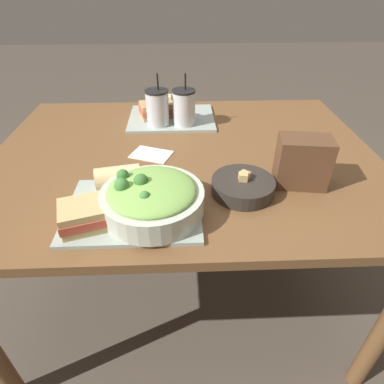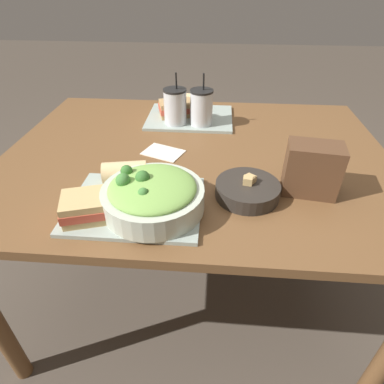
% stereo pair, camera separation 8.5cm
% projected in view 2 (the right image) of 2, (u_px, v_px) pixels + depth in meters
% --- Properties ---
extents(ground_plane, '(12.00, 12.00, 0.00)m').
position_uv_depth(ground_plane, '(195.00, 285.00, 1.62)').
color(ground_plane, '#4C4238').
extents(dining_table, '(1.41, 1.07, 0.76)m').
position_uv_depth(dining_table, '(196.00, 172.00, 1.23)').
color(dining_table, brown).
rests_on(dining_table, ground_plane).
extents(tray_near, '(0.37, 0.29, 0.01)m').
position_uv_depth(tray_near, '(136.00, 205.00, 0.91)').
color(tray_near, '#99A89E').
rests_on(tray_near, dining_table).
extents(tray_far, '(0.37, 0.29, 0.01)m').
position_uv_depth(tray_far, '(190.00, 117.00, 1.43)').
color(tray_far, '#99A89E').
rests_on(tray_far, dining_table).
extents(salad_bowl, '(0.28, 0.28, 0.11)m').
position_uv_depth(salad_bowl, '(152.00, 194.00, 0.87)').
color(salad_bowl, beige).
rests_on(salad_bowl, tray_near).
extents(soup_bowl, '(0.19, 0.19, 0.07)m').
position_uv_depth(soup_bowl, '(247.00, 189.00, 0.94)').
color(soup_bowl, '#2D2823').
rests_on(soup_bowl, dining_table).
extents(sandwich_near, '(0.17, 0.14, 0.06)m').
position_uv_depth(sandwich_near, '(90.00, 206.00, 0.85)').
color(sandwich_near, tan).
rests_on(sandwich_near, tray_near).
extents(baguette_near, '(0.14, 0.09, 0.07)m').
position_uv_depth(baguette_near, '(126.00, 172.00, 0.98)').
color(baguette_near, '#DBBC84').
rests_on(baguette_near, tray_near).
extents(sandwich_far, '(0.17, 0.14, 0.06)m').
position_uv_depth(sandwich_far, '(176.00, 108.00, 1.42)').
color(sandwich_far, tan).
rests_on(sandwich_far, tray_far).
extents(baguette_far, '(0.11, 0.08, 0.07)m').
position_uv_depth(baguette_far, '(182.00, 100.00, 1.50)').
color(baguette_far, '#DBBC84').
rests_on(baguette_far, tray_far).
extents(drink_cup_dark, '(0.10, 0.10, 0.21)m').
position_uv_depth(drink_cup_dark, '(175.00, 108.00, 1.33)').
color(drink_cup_dark, silver).
rests_on(drink_cup_dark, tray_far).
extents(drink_cup_red, '(0.10, 0.10, 0.21)m').
position_uv_depth(drink_cup_red, '(201.00, 108.00, 1.32)').
color(drink_cup_red, silver).
rests_on(drink_cup_red, tray_far).
extents(chip_bag, '(0.17, 0.12, 0.16)m').
position_uv_depth(chip_bag, '(312.00, 169.00, 0.93)').
color(chip_bag, brown).
rests_on(chip_bag, dining_table).
extents(napkin_folded, '(0.17, 0.14, 0.00)m').
position_uv_depth(napkin_folded, '(163.00, 152.00, 1.18)').
color(napkin_folded, silver).
rests_on(napkin_folded, dining_table).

